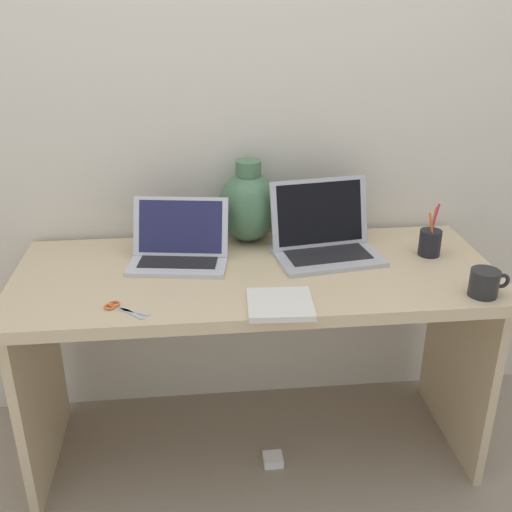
{
  "coord_description": "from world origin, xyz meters",
  "views": [
    {
      "loc": [
        -0.19,
        -1.78,
        1.6
      ],
      "look_at": [
        0.0,
        0.0,
        0.79
      ],
      "focal_mm": 42.42,
      "sensor_mm": 36.0,
      "label": 1
    }
  ],
  "objects": [
    {
      "name": "ground_plane",
      "position": [
        0.0,
        0.0,
        0.0
      ],
      "size": [
        6.0,
        6.0,
        0.0
      ],
      "primitive_type": "plane",
      "color": "gray"
    },
    {
      "name": "back_wall",
      "position": [
        0.0,
        0.36,
        1.2
      ],
      "size": [
        4.4,
        0.04,
        2.4
      ],
      "primitive_type": "cube",
      "color": "beige",
      "rests_on": "ground"
    },
    {
      "name": "desk",
      "position": [
        0.0,
        0.0,
        0.59
      ],
      "size": [
        1.58,
        0.65,
        0.74
      ],
      "color": "#D1B78C",
      "rests_on": "ground"
    },
    {
      "name": "laptop_left",
      "position": [
        -0.25,
        0.1,
        0.8
      ],
      "size": [
        0.35,
        0.26,
        0.2
      ],
      "color": "silver",
      "rests_on": "desk"
    },
    {
      "name": "laptop_right",
      "position": [
        0.25,
        0.11,
        0.81
      ],
      "size": [
        0.38,
        0.3,
        0.25
      ],
      "color": "#B2B2B7",
      "rests_on": "desk"
    },
    {
      "name": "green_vase",
      "position": [
        0.0,
        0.26,
        0.87
      ],
      "size": [
        0.22,
        0.22,
        0.3
      ],
      "color": "#47704C",
      "rests_on": "desk"
    },
    {
      "name": "notebook_stack",
      "position": [
        0.04,
        -0.26,
        0.75
      ],
      "size": [
        0.2,
        0.19,
        0.02
      ],
      "primitive_type": "cube",
      "rotation": [
        0.0,
        0.0,
        -0.05
      ],
      "color": "silver",
      "rests_on": "desk"
    },
    {
      "name": "coffee_mug",
      "position": [
        0.66,
        -0.25,
        0.78
      ],
      "size": [
        0.12,
        0.09,
        0.08
      ],
      "color": "black",
      "rests_on": "desk"
    },
    {
      "name": "pen_cup",
      "position": [
        0.61,
        0.06,
        0.79
      ],
      "size": [
        0.07,
        0.07,
        0.18
      ],
      "color": "black",
      "rests_on": "desk"
    },
    {
      "name": "scissors",
      "position": [
        -0.42,
        -0.22,
        0.75
      ],
      "size": [
        0.14,
        0.12,
        0.01
      ],
      "color": "#B7B7BC",
      "rests_on": "desk"
    },
    {
      "name": "power_brick",
      "position": [
        0.05,
        -0.09,
        0.01
      ],
      "size": [
        0.07,
        0.07,
        0.03
      ],
      "primitive_type": "cube",
      "color": "white",
      "rests_on": "ground"
    }
  ]
}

